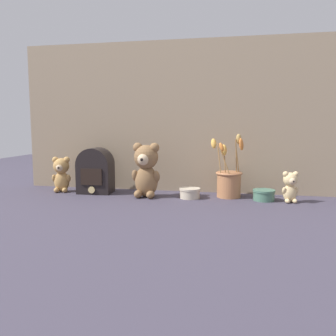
{
  "coord_description": "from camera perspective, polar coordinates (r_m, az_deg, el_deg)",
  "views": [
    {
      "loc": [
        0.33,
        -1.61,
        0.34
      ],
      "look_at": [
        0.0,
        0.02,
        0.14
      ],
      "focal_mm": 38.0,
      "sensor_mm": 36.0,
      "label": 1
    }
  ],
  "objects": [
    {
      "name": "ground_plane",
      "position": [
        1.68,
        -0.14,
        -4.69
      ],
      "size": [
        4.0,
        4.0,
        0.0
      ],
      "primitive_type": "plane",
      "color": "#3D3847"
    },
    {
      "name": "backdrop_wall",
      "position": [
        1.81,
        0.94,
        8.18
      ],
      "size": [
        1.59,
        0.02,
        0.75
      ],
      "color": "gray",
      "rests_on": "ground"
    },
    {
      "name": "teddy_bear_large",
      "position": [
        1.66,
        -3.55,
        -0.14
      ],
      "size": [
        0.14,
        0.13,
        0.26
      ],
      "color": "olive",
      "rests_on": "ground"
    },
    {
      "name": "teddy_bear_medium",
      "position": [
        1.87,
        -16.74,
        -0.86
      ],
      "size": [
        0.1,
        0.09,
        0.18
      ],
      "color": "tan",
      "rests_on": "ground"
    },
    {
      "name": "teddy_bear_small",
      "position": [
        1.64,
        19.02,
        -2.79
      ],
      "size": [
        0.08,
        0.07,
        0.14
      ],
      "color": "#DBBC84",
      "rests_on": "ground"
    },
    {
      "name": "flower_vase",
      "position": [
        1.69,
        9.73,
        -1.99
      ],
      "size": [
        0.16,
        0.14,
        0.3
      ],
      "color": "#AD7047",
      "rests_on": "ground"
    },
    {
      "name": "vintage_radio",
      "position": [
        1.8,
        -11.56,
        -0.49
      ],
      "size": [
        0.17,
        0.12,
        0.23
      ],
      "color": "black",
      "rests_on": "ground"
    },
    {
      "name": "decorative_tin_tall",
      "position": [
        1.65,
        3.5,
        -4.03
      ],
      "size": [
        0.1,
        0.1,
        0.05
      ],
      "color": "beige",
      "rests_on": "ground"
    },
    {
      "name": "decorative_tin_short",
      "position": [
        1.66,
        15.12,
        -4.2
      ],
      "size": [
        0.1,
        0.1,
        0.05
      ],
      "color": "#47705B",
      "rests_on": "ground"
    }
  ]
}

